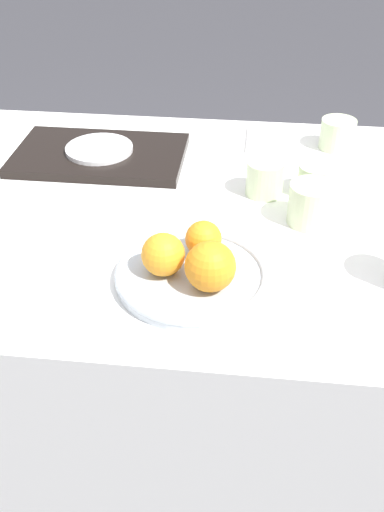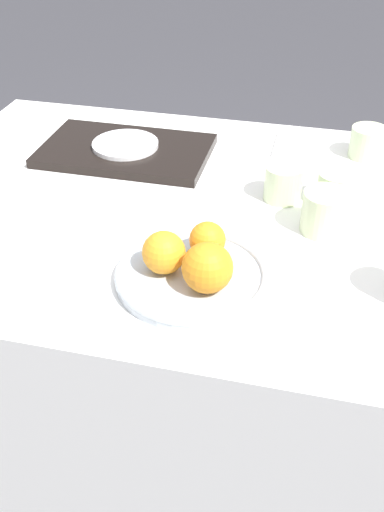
{
  "view_description": "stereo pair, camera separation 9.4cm",
  "coord_description": "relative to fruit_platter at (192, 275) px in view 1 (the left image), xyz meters",
  "views": [
    {
      "loc": [
        0.18,
        -0.99,
        1.34
      ],
      "look_at": [
        0.09,
        -0.23,
        0.79
      ],
      "focal_mm": 42.0,
      "sensor_mm": 36.0,
      "label": 1
    },
    {
      "loc": [
        0.27,
        -0.97,
        1.34
      ],
      "look_at": [
        0.09,
        -0.23,
        0.79
      ],
      "focal_mm": 42.0,
      "sensor_mm": 36.0,
      "label": 2
    }
  ],
  "objects": [
    {
      "name": "napkin",
      "position": [
        0.12,
        0.54,
        -0.01
      ],
      "size": [
        0.11,
        0.14,
        0.01
      ],
      "color": "white",
      "rests_on": "table"
    },
    {
      "name": "side_plate",
      "position": [
        -0.25,
        0.41,
        0.01
      ],
      "size": [
        0.15,
        0.15,
        0.01
      ],
      "color": "white",
      "rests_on": "serving_tray"
    },
    {
      "name": "table",
      "position": [
        -0.09,
        0.23,
        -0.38
      ],
      "size": [
        1.11,
        0.86,
        0.74
      ],
      "color": "white",
      "rests_on": "ground_plane"
    },
    {
      "name": "orange_2",
      "position": [
        0.01,
        0.06,
        0.03
      ],
      "size": [
        0.06,
        0.06,
        0.06
      ],
      "color": "orange",
      "rests_on": "fruit_platter"
    },
    {
      "name": "cup_2",
      "position": [
        0.21,
        0.31,
        0.02
      ],
      "size": [
        0.07,
        0.07,
        0.06
      ],
      "color": "beige",
      "rests_on": "table"
    },
    {
      "name": "ground_plane",
      "position": [
        -0.09,
        0.23,
        -0.76
      ],
      "size": [
        12.0,
        12.0,
        0.0
      ],
      "primitive_type": "plane",
      "color": "#38383D"
    },
    {
      "name": "orange_1",
      "position": [
        -0.05,
        -0.0,
        0.04
      ],
      "size": [
        0.07,
        0.07,
        0.07
      ],
      "color": "orange",
      "rests_on": "fruit_platter"
    },
    {
      "name": "cup_1",
      "position": [
        0.11,
        0.3,
        0.02
      ],
      "size": [
        0.07,
        0.07,
        0.07
      ],
      "color": "beige",
      "rests_on": "table"
    },
    {
      "name": "cup_0",
      "position": [
        0.27,
        0.53,
        0.02
      ],
      "size": [
        0.08,
        0.08,
        0.07
      ],
      "color": "beige",
      "rests_on": "table"
    },
    {
      "name": "cup_3",
      "position": [
        0.2,
        0.2,
        0.03
      ],
      "size": [
        0.08,
        0.08,
        0.08
      ],
      "color": "beige",
      "rests_on": "table"
    },
    {
      "name": "orange_0",
      "position": [
        0.03,
        -0.03,
        0.04
      ],
      "size": [
        0.08,
        0.08,
        0.08
      ],
      "color": "orange",
      "rests_on": "fruit_platter"
    },
    {
      "name": "fruit_platter",
      "position": [
        0.0,
        0.0,
        0.0
      ],
      "size": [
        0.25,
        0.25,
        0.02
      ],
      "color": "#B2BCC6",
      "rests_on": "table"
    },
    {
      "name": "serving_tray",
      "position": [
        -0.25,
        0.41,
        -0.0
      ],
      "size": [
        0.37,
        0.23,
        0.02
      ],
      "color": "black",
      "rests_on": "table"
    }
  ]
}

